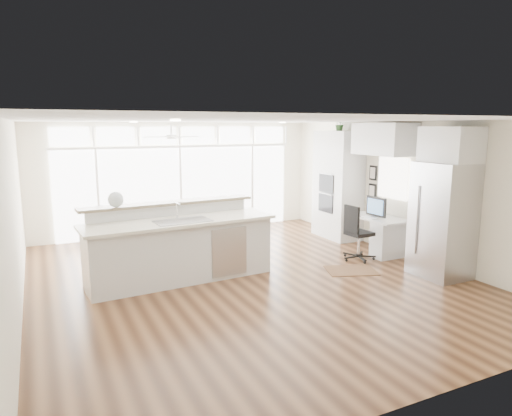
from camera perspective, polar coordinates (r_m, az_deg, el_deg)
name	(u,v)px	position (r m, az deg, el deg)	size (l,w,h in m)	color
floor	(247,279)	(8.03, -1.08, -8.82)	(7.00, 8.00, 0.02)	#3E2313
ceiling	(247,120)	(7.59, -1.15, 10.90)	(7.00, 8.00, 0.02)	white
wall_back	(179,178)	(11.42, -9.56, 3.74)	(7.00, 0.04, 2.70)	white
wall_front	(431,266)	(4.48, 21.02, -6.80)	(7.00, 0.04, 2.70)	white
wall_left	(14,220)	(7.02, -28.05, -1.33)	(0.04, 8.00, 2.70)	white
wall_right	(404,189)	(9.68, 18.07, 2.24)	(0.04, 8.00, 2.70)	white
glass_wall	(180,190)	(11.40, -9.43, 2.22)	(5.80, 0.06, 2.08)	white
transom_row	(179,136)	(11.29, -9.63, 8.91)	(5.90, 0.06, 0.40)	white
desk_window	(393,178)	(9.85, 16.76, 3.61)	(0.04, 0.85, 0.85)	white
ceiling_fan	(171,132)	(10.06, -10.56, 9.31)	(1.16, 1.16, 0.32)	white
recessed_lights	(242,122)	(7.78, -1.77, 10.74)	(3.40, 3.00, 0.02)	white
oven_cabinet	(338,185)	(10.85, 10.20, 2.86)	(0.64, 1.20, 2.50)	silver
desk_nook	(378,235)	(9.82, 14.99, -3.25)	(0.72, 1.30, 0.76)	silver
upper_cabinets	(384,139)	(9.60, 15.72, 8.29)	(0.64, 1.30, 0.64)	silver
refrigerator	(443,220)	(8.54, 22.30, -1.42)	(0.76, 0.90, 2.00)	#ABABB0
fridge_cabinet	(451,145)	(8.43, 23.18, 7.30)	(0.64, 0.90, 0.60)	silver
framed_photos	(373,182)	(10.32, 14.40, 3.17)	(0.06, 0.22, 0.80)	black
kitchen_island	(180,243)	(7.88, -9.42, -4.37)	(3.24, 1.22, 1.29)	silver
rug	(351,270)	(8.59, 11.79, -7.64)	(0.88, 0.64, 0.01)	#372011
office_chair	(359,233)	(9.18, 12.78, -3.04)	(0.57, 0.52, 1.09)	black
fishbowl	(116,199)	(7.84, -17.13, 1.03)	(0.26, 0.26, 0.26)	silver
monitor	(376,207)	(9.65, 14.79, 0.17)	(0.09, 0.53, 0.44)	black
keyboard	(369,218)	(9.58, 13.96, -1.16)	(0.13, 0.34, 0.02)	white
potted_plant	(340,125)	(10.77, 10.43, 10.14)	(0.29, 0.32, 0.25)	#2A5223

